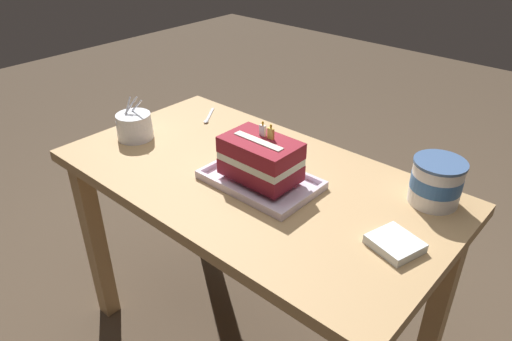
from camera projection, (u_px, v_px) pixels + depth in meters
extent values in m
plane|color=#4C3D2D|center=(253.00, 341.00, 1.81)|extent=(8.00, 8.00, 0.00)
cube|color=tan|center=(252.00, 180.00, 1.44)|extent=(1.21, 0.66, 0.04)
cube|color=tan|center=(96.00, 242.00, 1.77)|extent=(0.06, 0.06, 0.71)
cube|color=tan|center=(202.00, 185.00, 2.11)|extent=(0.06, 0.06, 0.71)
cube|color=tan|center=(438.00, 308.00, 1.49)|extent=(0.06, 0.06, 0.71)
cube|color=silver|center=(260.00, 182.00, 1.39)|extent=(0.33, 0.21, 0.01)
cube|color=silver|center=(237.00, 193.00, 1.32)|extent=(0.33, 0.01, 0.02)
cube|color=silver|center=(282.00, 166.00, 1.45)|extent=(0.33, 0.01, 0.02)
cube|color=silver|center=(222.00, 161.00, 1.47)|extent=(0.01, 0.19, 0.02)
cube|color=silver|center=(305.00, 199.00, 1.29)|extent=(0.01, 0.19, 0.02)
cube|color=maroon|center=(260.00, 169.00, 1.37)|extent=(0.22, 0.14, 0.05)
cube|color=silver|center=(261.00, 159.00, 1.35)|extent=(0.22, 0.14, 0.02)
cube|color=maroon|center=(261.00, 148.00, 1.33)|extent=(0.22, 0.14, 0.05)
cube|color=silver|center=(258.00, 141.00, 1.31)|extent=(0.16, 0.02, 0.00)
cube|color=white|center=(263.00, 130.00, 1.33)|extent=(0.02, 0.01, 0.03)
ellipsoid|color=yellow|center=(263.00, 123.00, 1.32)|extent=(0.01, 0.01, 0.01)
cube|color=#EFC64C|center=(271.00, 134.00, 1.32)|extent=(0.02, 0.01, 0.03)
ellipsoid|color=yellow|center=(271.00, 126.00, 1.31)|extent=(0.01, 0.01, 0.01)
cylinder|color=white|center=(136.00, 134.00, 1.64)|extent=(0.12, 0.12, 0.03)
cylinder|color=white|center=(135.00, 129.00, 1.63)|extent=(0.12, 0.12, 0.03)
cylinder|color=white|center=(134.00, 124.00, 1.62)|extent=(0.12, 0.12, 0.03)
cylinder|color=white|center=(133.00, 118.00, 1.61)|extent=(0.12, 0.12, 0.03)
cylinder|color=silver|center=(130.00, 107.00, 1.60)|extent=(0.02, 0.06, 0.07)
cylinder|color=silver|center=(127.00, 109.00, 1.60)|extent=(0.03, 0.06, 0.07)
cylinder|color=silver|center=(136.00, 107.00, 1.60)|extent=(0.06, 0.01, 0.06)
cylinder|color=white|center=(436.00, 183.00, 1.28)|extent=(0.14, 0.14, 0.12)
cylinder|color=#386BB2|center=(437.00, 181.00, 1.27)|extent=(0.14, 0.14, 0.04)
cylinder|color=#405D8C|center=(441.00, 163.00, 1.24)|extent=(0.14, 0.14, 0.01)
ellipsoid|color=silver|center=(206.00, 122.00, 1.75)|extent=(0.03, 0.03, 0.01)
cube|color=silver|center=(210.00, 114.00, 1.82)|extent=(0.08, 0.10, 0.00)
cube|color=white|center=(395.00, 244.00, 1.13)|extent=(0.14, 0.13, 0.02)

